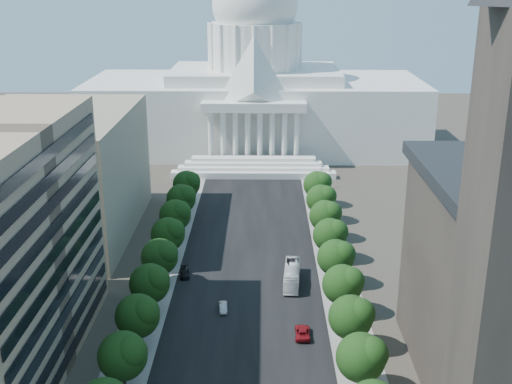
{
  "coord_description": "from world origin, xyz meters",
  "views": [
    {
      "loc": [
        3.22,
        -47.59,
        60.76
      ],
      "look_at": [
        1.59,
        86.11,
        15.46
      ],
      "focal_mm": 45.0,
      "sensor_mm": 36.0,
      "label": 1
    }
  ],
  "objects_px": {
    "car_red": "(303,332)",
    "car_dark_b": "(185,273)",
    "car_silver": "(223,307)",
    "city_bus": "(292,275)"
  },
  "relations": [
    {
      "from": "car_silver",
      "to": "car_red",
      "type": "xyz_separation_m",
      "value": [
        14.61,
        -8.97,
        0.1
      ]
    },
    {
      "from": "car_silver",
      "to": "car_dark_b",
      "type": "distance_m",
      "value": 17.41
    },
    {
      "from": "car_silver",
      "to": "city_bus",
      "type": "distance_m",
      "value": 17.99
    },
    {
      "from": "car_silver",
      "to": "car_red",
      "type": "height_order",
      "value": "car_red"
    },
    {
      "from": "city_bus",
      "to": "car_silver",
      "type": "bearing_deg",
      "value": -134.62
    },
    {
      "from": "car_silver",
      "to": "car_red",
      "type": "relative_size",
      "value": 0.74
    },
    {
      "from": "car_red",
      "to": "car_dark_b",
      "type": "bearing_deg",
      "value": -43.52
    },
    {
      "from": "car_silver",
      "to": "car_dark_b",
      "type": "xyz_separation_m",
      "value": [
        -9.15,
        14.81,
        0.03
      ]
    },
    {
      "from": "car_dark_b",
      "to": "city_bus",
      "type": "height_order",
      "value": "city_bus"
    },
    {
      "from": "car_red",
      "to": "car_dark_b",
      "type": "height_order",
      "value": "car_red"
    }
  ]
}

